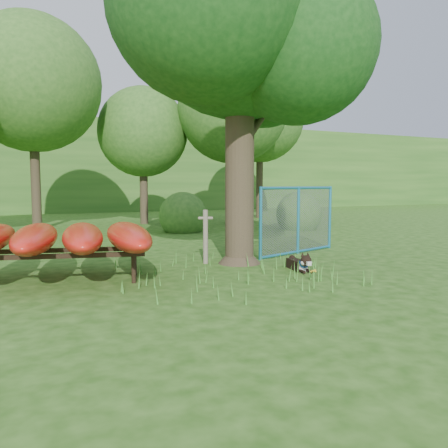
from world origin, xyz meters
name	(u,v)px	position (x,y,z in m)	size (l,w,h in m)	color
ground	(242,288)	(0.00, 0.00, 0.00)	(80.00, 80.00, 0.00)	#1F490E
oak_tree	(237,18)	(0.97, 2.22, 5.33)	(5.92, 5.52, 7.99)	#34291C
wooden_post	(206,235)	(0.31, 2.47, 0.64)	(0.33, 0.15, 1.21)	#68604E
kayak_rack	(59,238)	(-2.79, 1.83, 0.81)	(3.42, 3.67, 1.05)	black
husky_dog	(300,264)	(1.77, 0.89, 0.15)	(0.33, 0.95, 0.43)	black
fence_section	(298,220)	(3.02, 2.84, 0.86)	(2.81, 1.04, 2.87)	teal
wildflower_clump	(314,272)	(1.39, -0.11, 0.19)	(0.11, 0.10, 0.24)	#458D2E
bg_tree_b	(32,84)	(-3.00, 12.00, 5.61)	(5.20, 5.20, 8.22)	#34291C
bg_tree_c	(143,132)	(1.50, 13.00, 4.11)	(4.00, 4.00, 6.12)	#34291C
bg_tree_d	(233,109)	(5.00, 11.00, 5.08)	(4.80, 4.80, 7.50)	#34291C
bg_tree_e	(260,119)	(8.00, 14.00, 5.23)	(4.60, 4.60, 7.55)	#34291C
shrub_right	(299,229)	(6.50, 8.00, 0.00)	(1.80, 1.80, 1.80)	#2E5F1F
shrub_mid	(183,232)	(2.00, 9.00, 0.00)	(1.80, 1.80, 1.80)	#2E5F1F
wooded_hillside	(75,168)	(0.00, 28.00, 3.00)	(80.00, 12.00, 6.00)	#2E5F1F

